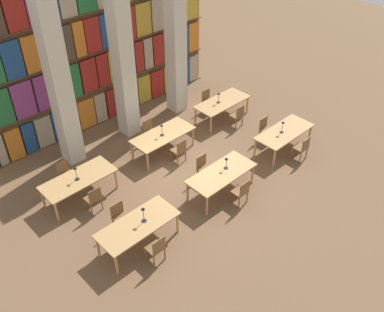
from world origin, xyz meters
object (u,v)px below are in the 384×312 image
Objects in this scene: chair_3 at (204,167)px; desk_lamp_3 at (76,171)px; pillar_right at (176,36)px; chair_4 at (302,147)px; chair_7 at (66,173)px; pillar_center at (122,55)px; chair_9 at (150,131)px; desk_lamp_0 at (143,212)px; reading_table_4 at (163,136)px; reading_table_3 at (79,180)px; chair_11 at (208,100)px; reading_table_5 at (222,103)px; desk_lamp_1 at (226,161)px; chair_1 at (120,216)px; chair_0 at (156,248)px; chair_10 at (237,115)px; reading_table_2 at (284,133)px; chair_6 at (93,198)px; reading_table_0 at (138,226)px; desk_lamp_4 at (162,128)px; chair_8 at (179,150)px; desk_lamp_2 at (283,125)px; chair_5 at (266,129)px; pillar_left at (58,78)px; desk_lamp_5 at (219,96)px; chair_2 at (241,191)px; reading_table_1 at (221,174)px.

chair_3 is 3.87m from desk_lamp_3.
pillar_right is 6.23m from desk_lamp_3.
chair_7 is at bearing 146.38° from chair_4.
pillar_center reaches higher than chair_9.
reading_table_4 is (2.96, 2.70, -0.40)m from desk_lamp_0.
chair_4 is at bearing -28.25° from desk_lamp_3.
chair_11 is (6.31, 0.88, -0.20)m from reading_table_3.
reading_table_3 is 6.30m from reading_table_5.
desk_lamp_1 is (0.22, -0.72, 0.54)m from chair_3.
chair_1 is 1.95m from desk_lamp_3.
desk_lamp_1 is at bearing 12.37° from chair_0.
chair_11 is (0.00, 1.53, 0.00)m from chair_10.
chair_0 is 3.43m from reading_table_3.
pillar_center is 2.74× the size of reading_table_5.
chair_11 is (2.84, 3.56, -0.54)m from desk_lamp_1.
chair_6 is (-6.39, 1.94, -0.20)m from reading_table_2.
chair_10 is (6.18, 2.00, -0.20)m from reading_table_0.
desk_lamp_4 is at bearing 12.91° from chair_6.
chair_8 is (3.34, -1.52, 0.00)m from chair_7.
chair_1 is 1.98× the size of desk_lamp_2.
chair_9 is at bearing 130.16° from desk_lamp_2.
chair_7 is at bearing 167.38° from chair_10.
chair_8 is (-3.03, 2.72, 0.00)m from chair_4.
desk_lamp_2 is at bearing 130.16° from chair_9.
chair_11 is (0.08, 3.56, -0.57)m from desk_lamp_2.
chair_0 is at bearing -140.35° from chair_8.
chair_5 is 0.94m from desk_lamp_2.
chair_5 is 1.00× the size of chair_8.
chair_4 is (5.49, -5.31, -2.52)m from pillar_left.
chair_10 is (0.01, -0.77, -0.20)m from reading_table_5.
chair_7 is 0.40× the size of reading_table_5.
reading_table_4 is at bearing 131.43° from chair_4.
pillar_center is at bearing 38.89° from chair_6.
chair_9 is (-2.25, -1.06, -2.52)m from pillar_right.
chair_8 is (0.10, -2.59, -2.52)m from pillar_center.
chair_3 and chair_10 have the same top height.
desk_lamp_2 is 6.56m from chair_6.
pillar_left reaches higher than desk_lamp_5.
chair_2 is 0.40× the size of reading_table_3.
chair_4 is 7.24m from reading_table_3.
chair_5 is 6.64m from reading_table_3.
chair_7 is at bearing 91.63° from chair_0.
desk_lamp_0 is 2.04m from chair_6.
chair_9 is (0.06, 2.74, 0.00)m from chair_3.
reading_table_3 is 3.41m from chair_8.
chair_8 is (3.34, 0.01, 0.00)m from chair_6.
desk_lamp_2 is at bearing 88.71° from chair_11.
desk_lamp_5 is (2.85, 0.14, 0.35)m from reading_table_4.
pillar_left is 6.16m from reading_table_5.
reading_table_1 is 4.77m from chair_7.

